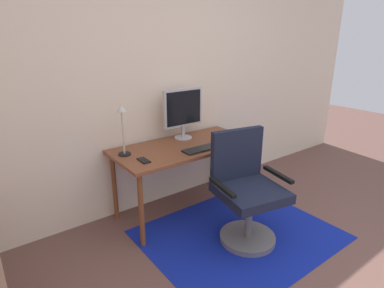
% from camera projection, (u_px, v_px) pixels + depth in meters
% --- Properties ---
extents(wall_back, '(6.00, 0.10, 2.60)m').
position_uv_depth(wall_back, '(170.00, 77.00, 3.22)').
color(wall_back, beige).
rests_on(wall_back, ground).
extents(area_rug, '(1.63, 1.34, 0.01)m').
position_uv_depth(area_rug, '(239.00, 234.00, 2.86)').
color(area_rug, '#102196').
rests_on(area_rug, ground).
extents(desk, '(1.39, 0.66, 0.70)m').
position_uv_depth(desk, '(185.00, 152.00, 3.07)').
color(desk, brown).
rests_on(desk, ground).
extents(monitor, '(0.44, 0.18, 0.51)m').
position_uv_depth(monitor, '(183.00, 110.00, 3.16)').
color(monitor, '#B2B2B7').
rests_on(monitor, desk).
extents(keyboard, '(0.43, 0.13, 0.02)m').
position_uv_depth(keyboard, '(204.00, 148.00, 2.94)').
color(keyboard, black).
rests_on(keyboard, desk).
extents(computer_mouse, '(0.06, 0.10, 0.03)m').
position_uv_depth(computer_mouse, '(226.00, 141.00, 3.11)').
color(computer_mouse, white).
rests_on(computer_mouse, desk).
extents(coffee_cup, '(0.09, 0.09, 0.11)m').
position_uv_depth(coffee_cup, '(241.00, 137.00, 3.13)').
color(coffee_cup, '#2F612A').
rests_on(coffee_cup, desk).
extents(cell_phone, '(0.07, 0.14, 0.01)m').
position_uv_depth(cell_phone, '(144.00, 160.00, 2.66)').
color(cell_phone, black).
rests_on(cell_phone, desk).
extents(desk_lamp, '(0.11, 0.11, 0.45)m').
position_uv_depth(desk_lamp, '(122.00, 124.00, 2.71)').
color(desk_lamp, black).
rests_on(desk_lamp, desk).
extents(office_chair, '(0.65, 0.61, 0.96)m').
position_uv_depth(office_chair, '(246.00, 193.00, 2.69)').
color(office_chair, slate).
rests_on(office_chair, ground).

